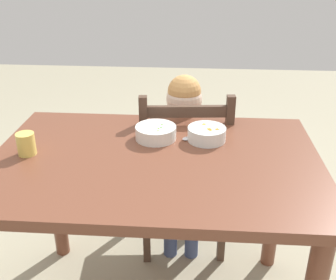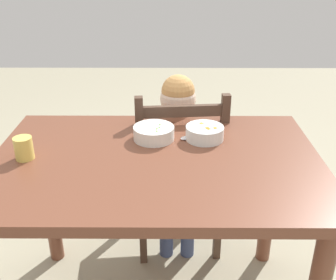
{
  "view_description": "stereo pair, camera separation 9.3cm",
  "coord_description": "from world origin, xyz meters",
  "px_view_note": "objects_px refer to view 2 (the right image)",
  "views": [
    {
      "loc": [
        0.15,
        -1.33,
        1.48
      ],
      "look_at": [
        0.04,
        0.05,
        0.82
      ],
      "focal_mm": 43.64,
      "sensor_mm": 36.0,
      "label": 1
    },
    {
      "loc": [
        0.05,
        -1.33,
        1.48
      ],
      "look_at": [
        0.04,
        0.05,
        0.82
      ],
      "focal_mm": 43.64,
      "sensor_mm": 36.0,
      "label": 2
    }
  ],
  "objects_px": {
    "dining_table": "(156,186)",
    "bowl_of_peas": "(154,133)",
    "drinking_cup": "(24,148)",
    "spoon": "(189,137)",
    "child_figure": "(178,141)",
    "bowl_of_carrots": "(205,132)",
    "dining_chair": "(178,173)"
  },
  "relations": [
    {
      "from": "dining_table",
      "to": "bowl_of_peas",
      "type": "bearing_deg",
      "value": 94.62
    },
    {
      "from": "drinking_cup",
      "to": "spoon",
      "type": "bearing_deg",
      "value": 16.7
    },
    {
      "from": "child_figure",
      "to": "bowl_of_peas",
      "type": "distance_m",
      "value": 0.36
    },
    {
      "from": "bowl_of_peas",
      "to": "bowl_of_carrots",
      "type": "distance_m",
      "value": 0.21
    },
    {
      "from": "spoon",
      "to": "child_figure",
      "type": "bearing_deg",
      "value": 98.23
    },
    {
      "from": "child_figure",
      "to": "drinking_cup",
      "type": "relative_size",
      "value": 11.13
    },
    {
      "from": "dining_table",
      "to": "spoon",
      "type": "height_order",
      "value": "spoon"
    },
    {
      "from": "dining_chair",
      "to": "child_figure",
      "type": "distance_m",
      "value": 0.18
    },
    {
      "from": "dining_chair",
      "to": "bowl_of_carrots",
      "type": "distance_m",
      "value": 0.48
    },
    {
      "from": "bowl_of_peas",
      "to": "spoon",
      "type": "distance_m",
      "value": 0.15
    },
    {
      "from": "dining_chair",
      "to": "bowl_of_carrots",
      "type": "relative_size",
      "value": 5.85
    },
    {
      "from": "dining_chair",
      "to": "child_figure",
      "type": "relative_size",
      "value": 0.95
    },
    {
      "from": "child_figure",
      "to": "spoon",
      "type": "relative_size",
      "value": 7.93
    },
    {
      "from": "drinking_cup",
      "to": "dining_table",
      "type": "bearing_deg",
      "value": 0.91
    },
    {
      "from": "child_figure",
      "to": "drinking_cup",
      "type": "height_order",
      "value": "child_figure"
    },
    {
      "from": "dining_table",
      "to": "dining_chair",
      "type": "relative_size",
      "value": 1.37
    },
    {
      "from": "spoon",
      "to": "bowl_of_peas",
      "type": "bearing_deg",
      "value": -174.94
    },
    {
      "from": "dining_table",
      "to": "spoon",
      "type": "xyz_separation_m",
      "value": [
        0.13,
        0.18,
        0.12
      ]
    },
    {
      "from": "drinking_cup",
      "to": "bowl_of_carrots",
      "type": "bearing_deg",
      "value": 14.23
    },
    {
      "from": "child_figure",
      "to": "drinking_cup",
      "type": "bearing_deg",
      "value": -140.91
    },
    {
      "from": "dining_chair",
      "to": "bowl_of_peas",
      "type": "xyz_separation_m",
      "value": [
        -0.11,
        -0.3,
        0.36
      ]
    },
    {
      "from": "dining_table",
      "to": "dining_chair",
      "type": "bearing_deg",
      "value": 78.51
    },
    {
      "from": "dining_table",
      "to": "spoon",
      "type": "distance_m",
      "value": 0.25
    },
    {
      "from": "dining_table",
      "to": "bowl_of_carrots",
      "type": "height_order",
      "value": "bowl_of_carrots"
    },
    {
      "from": "bowl_of_peas",
      "to": "spoon",
      "type": "relative_size",
      "value": 1.39
    },
    {
      "from": "spoon",
      "to": "drinking_cup",
      "type": "bearing_deg",
      "value": -163.3
    },
    {
      "from": "drinking_cup",
      "to": "bowl_of_peas",
      "type": "bearing_deg",
      "value": 20.03
    },
    {
      "from": "bowl_of_peas",
      "to": "dining_chair",
      "type": "bearing_deg",
      "value": 70.29
    },
    {
      "from": "dining_chair",
      "to": "bowl_of_carrots",
      "type": "bearing_deg",
      "value": -71.87
    },
    {
      "from": "bowl_of_carrots",
      "to": "spoon",
      "type": "bearing_deg",
      "value": 168.48
    },
    {
      "from": "bowl_of_peas",
      "to": "drinking_cup",
      "type": "bearing_deg",
      "value": -159.97
    },
    {
      "from": "child_figure",
      "to": "bowl_of_peas",
      "type": "height_order",
      "value": "child_figure"
    }
  ]
}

